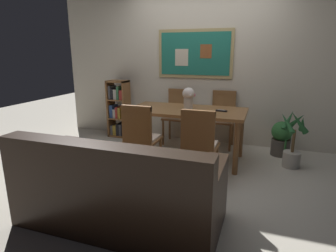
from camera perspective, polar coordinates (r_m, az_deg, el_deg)
name	(u,v)px	position (r m, az deg, el deg)	size (l,w,h in m)	color
ground_plane	(177,170)	(3.78, 1.84, -8.98)	(12.00, 12.00, 0.00)	beige
wall_back_with_painting	(203,65)	(4.87, 7.15, 12.09)	(5.20, 0.14, 2.60)	beige
dining_table	(187,116)	(4.01, 3.82, 2.09)	(1.64, 0.83, 0.74)	brown
dining_chair_far_right	(223,114)	(4.69, 10.99, 2.37)	(0.40, 0.41, 0.91)	brown
dining_chair_near_right	(199,140)	(3.25, 6.35, -2.93)	(0.40, 0.41, 0.91)	brown
dining_chair_far_left	(177,111)	(4.82, 1.91, 2.97)	(0.40, 0.41, 0.91)	brown
dining_chair_near_left	(140,134)	(3.51, -5.61, -1.59)	(0.40, 0.41, 0.91)	brown
leather_couch	(118,192)	(2.61, -10.18, -13.04)	(1.80, 0.84, 0.84)	black
bookshelf	(119,111)	(5.25, -9.97, 3.09)	(0.36, 0.28, 1.03)	brown
potted_ivy	(281,138)	(4.56, 21.96, -2.28)	(0.30, 0.31, 0.54)	#4C4742
potted_palm	(293,143)	(4.12, 23.92, -3.21)	(0.38, 0.40, 0.81)	#B2ADA3
flower_vase	(189,97)	(4.00, 4.23, 5.91)	(0.18, 0.17, 0.30)	beige
tv_remote	(221,111)	(3.89, 10.75, 3.06)	(0.16, 0.06, 0.02)	black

